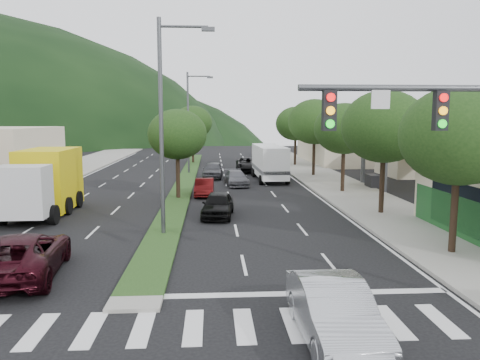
{
  "coord_description": "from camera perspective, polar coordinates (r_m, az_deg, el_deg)",
  "views": [
    {
      "loc": [
        2.32,
        -13.84,
        5.5
      ],
      "look_at": [
        3.87,
        11.73,
        2.12
      ],
      "focal_mm": 35.0,
      "sensor_mm": 36.0,
      "label": 1
    }
  ],
  "objects": [
    {
      "name": "car_queue_d",
      "position": [
        48.56,
        1.01,
        1.89
      ],
      "size": [
        2.61,
        5.38,
        1.48
      ],
      "primitive_type": "imported",
      "rotation": [
        0.0,
        0.0,
        -0.03
      ],
      "color": "black",
      "rests_on": "ground"
    },
    {
      "name": "ground",
      "position": [
        15.08,
        -12.45,
        -14.06
      ],
      "size": [
        160.0,
        160.0,
        0.0
      ],
      "primitive_type": "plane",
      "color": "black",
      "rests_on": "ground"
    },
    {
      "name": "car_queue_c",
      "position": [
        33.54,
        -4.36,
        -0.89
      ],
      "size": [
        1.39,
        3.75,
        1.22
      ],
      "primitive_type": "imported",
      "rotation": [
        0.0,
        0.0,
        -0.03
      ],
      "color": "#510D0E",
      "rests_on": "ground"
    },
    {
      "name": "streetlight_near",
      "position": [
        21.95,
        -9.07,
        7.64
      ],
      "size": [
        2.6,
        0.25,
        10.0
      ],
      "color": "#47494C",
      "rests_on": "ground"
    },
    {
      "name": "tree_r_b",
      "position": [
        27.6,
        17.17,
        6.22
      ],
      "size": [
        4.8,
        4.8,
        6.94
      ],
      "color": "black",
      "rests_on": "sidewalk_right"
    },
    {
      "name": "car_queue_a",
      "position": [
        26.3,
        -2.72,
        -3.02
      ],
      "size": [
        2.06,
        4.23,
        1.39
      ],
      "primitive_type": "imported",
      "rotation": [
        0.0,
        0.0,
        -0.11
      ],
      "color": "black",
      "rests_on": "ground"
    },
    {
      "name": "car_queue_e",
      "position": [
        43.44,
        -3.34,
        1.22
      ],
      "size": [
        2.02,
        4.48,
        1.49
      ],
      "primitive_type": "imported",
      "rotation": [
        0.0,
        0.0,
        -0.06
      ],
      "color": "#434448",
      "rests_on": "ground"
    },
    {
      "name": "traffic_signal",
      "position": [
        14.04,
        25.13,
        3.32
      ],
      "size": [
        6.12,
        0.4,
        7.0
      ],
      "color": "#47494C",
      "rests_on": "ground"
    },
    {
      "name": "motorhome",
      "position": [
        41.94,
        3.59,
        2.23
      ],
      "size": [
        2.72,
        8.1,
        3.08
      ],
      "rotation": [
        0.0,
        0.0,
        0.03
      ],
      "color": "white",
      "rests_on": "ground"
    },
    {
      "name": "tree_med_far",
      "position": [
        57.89,
        -5.8,
        6.99
      ],
      "size": [
        4.8,
        4.8,
        6.94
      ],
      "color": "black",
      "rests_on": "median"
    },
    {
      "name": "car_queue_b",
      "position": [
        38.54,
        -0.48,
        0.23
      ],
      "size": [
        2.15,
        4.37,
        1.22
      ],
      "primitive_type": "imported",
      "rotation": [
        0.0,
        0.0,
        0.11
      ],
      "color": "#55565B",
      "rests_on": "ground"
    },
    {
      "name": "box_truck",
      "position": [
        29.15,
        -22.68,
        -0.45
      ],
      "size": [
        3.05,
        7.57,
        3.71
      ],
      "rotation": [
        0.0,
        0.0,
        3.16
      ],
      "color": "silver",
      "rests_on": "ground"
    },
    {
      "name": "suv_maroon",
      "position": [
        18.17,
        -25.0,
        -8.28
      ],
      "size": [
        3.23,
        5.84,
        1.55
      ],
      "primitive_type": "imported",
      "rotation": [
        0.0,
        0.0,
        3.26
      ],
      "color": "black",
      "rests_on": "ground"
    },
    {
      "name": "tree_r_a",
      "position": [
        20.31,
        25.1,
        4.89
      ],
      "size": [
        4.6,
        4.6,
        6.63
      ],
      "color": "black",
      "rests_on": "sidewalk_right"
    },
    {
      "name": "crosswalk",
      "position": [
        13.26,
        -13.85,
        -17.19
      ],
      "size": [
        19.0,
        2.2,
        0.01
      ],
      "primitive_type": "cube",
      "color": "silver",
      "rests_on": "ground"
    },
    {
      "name": "tree_med_near",
      "position": [
        31.95,
        -7.66,
        5.53
      ],
      "size": [
        4.0,
        4.0,
        6.02
      ],
      "color": "black",
      "rests_on": "median"
    },
    {
      "name": "tree_r_d",
      "position": [
        44.9,
        9.06,
        7.02
      ],
      "size": [
        5.0,
        5.0,
        7.17
      ],
      "color": "black",
      "rests_on": "sidewalk_right"
    },
    {
      "name": "tree_r_e",
      "position": [
        54.71,
        6.78,
        6.83
      ],
      "size": [
        4.6,
        4.6,
        6.71
      ],
      "color": "black",
      "rests_on": "sidewalk_right"
    },
    {
      "name": "sidewalk_right",
      "position": [
        40.52,
        11.12,
        -0.32
      ],
      "size": [
        5.0,
        90.0,
        0.15
      ],
      "primitive_type": "cube",
      "color": "gray",
      "rests_on": "ground"
    },
    {
      "name": "gas_canopy",
      "position": [
        39.54,
        21.61,
        5.76
      ],
      "size": [
        12.2,
        8.2,
        5.25
      ],
      "color": "silver",
      "rests_on": "ground"
    },
    {
      "name": "bldg_right_far",
      "position": [
        60.41,
        13.11,
        4.57
      ],
      "size": [
        10.0,
        16.0,
        5.2
      ],
      "primitive_type": "cube",
      "color": "beige",
      "rests_on": "ground"
    },
    {
      "name": "sidewalk_left",
      "position": [
        42.11,
        -24.76,
        -0.58
      ],
      "size": [
        6.0,
        90.0,
        0.15
      ],
      "primitive_type": "cube",
      "color": "gray",
      "rests_on": "ground"
    },
    {
      "name": "tree_r_c",
      "position": [
        35.21,
        12.57,
        6.11
      ],
      "size": [
        4.4,
        4.4,
        6.48
      ],
      "color": "black",
      "rests_on": "sidewalk_right"
    },
    {
      "name": "median",
      "position": [
        42.26,
        -6.58,
        0.07
      ],
      "size": [
        1.6,
        56.0,
        0.12
      ],
      "primitive_type": "cube",
      "color": "#1E3C15",
      "rests_on": "ground"
    },
    {
      "name": "sedan_silver",
      "position": [
        12.2,
        11.38,
        -15.47
      ],
      "size": [
        1.7,
        4.67,
        1.53
      ],
      "primitive_type": "imported",
      "rotation": [
        0.0,
        0.0,
        0.02
      ],
      "color": "#A8ABB0",
      "rests_on": "ground"
    },
    {
      "name": "streetlight_mid",
      "position": [
        46.89,
        -6.1,
        7.58
      ],
      "size": [
        2.6,
        0.25,
        10.0
      ],
      "color": "#47494C",
      "rests_on": "ground"
    }
  ]
}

